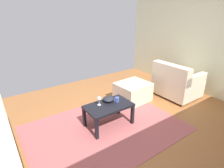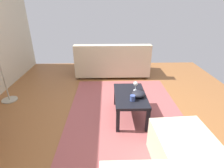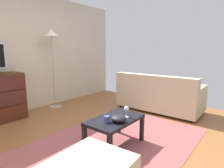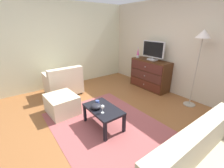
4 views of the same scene
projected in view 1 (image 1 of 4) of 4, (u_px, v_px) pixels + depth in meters
name	position (u px, v px, depth m)	size (l,w,h in m)	color
ground_plane	(121.00, 131.00, 3.13)	(5.73, 5.13, 0.05)	brown
wall_plain_left	(215.00, 41.00, 4.04)	(0.12, 5.13, 2.57)	beige
area_rug	(106.00, 128.00, 3.16)	(2.60, 1.90, 0.01)	#9C4E4E
coffee_table	(109.00, 108.00, 3.13)	(0.81, 0.48, 0.40)	black
wine_glass	(99.00, 99.00, 3.07)	(0.07, 0.07, 0.16)	silver
mug	(117.00, 100.00, 3.20)	(0.11, 0.08, 0.08)	#3B4E91
bowl_decorative	(108.00, 99.00, 3.22)	(0.20, 0.20, 0.09)	black
armchair	(176.00, 83.00, 4.22)	(0.80, 0.93, 0.82)	#332319
ottoman	(133.00, 92.00, 4.06)	(0.70, 0.60, 0.42)	beige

